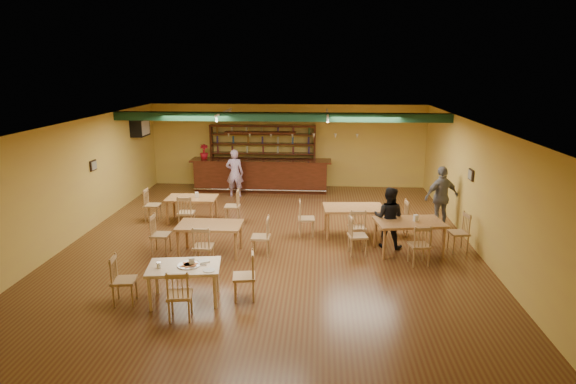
# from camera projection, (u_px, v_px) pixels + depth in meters

# --- Properties ---
(floor) EXTENTS (12.00, 12.00, 0.00)m
(floor) POSITION_uv_depth(u_px,v_px,m) (271.00, 241.00, 12.36)
(floor) COLOR #562E18
(floor) RESTS_ON ground
(ceiling_beam) EXTENTS (10.00, 0.30, 0.25)m
(ceiling_beam) POSITION_uv_depth(u_px,v_px,m) (280.00, 117.00, 14.34)
(ceiling_beam) COLOR #11331E
(ceiling_beam) RESTS_ON ceiling
(track_rail_left) EXTENTS (0.05, 2.50, 0.05)m
(track_rail_left) POSITION_uv_depth(u_px,v_px,m) (224.00, 112.00, 15.02)
(track_rail_left) COLOR silver
(track_rail_left) RESTS_ON ceiling
(track_rail_right) EXTENTS (0.05, 2.50, 0.05)m
(track_rail_right) POSITION_uv_depth(u_px,v_px,m) (327.00, 113.00, 14.81)
(track_rail_right) COLOR silver
(track_rail_right) RESTS_ON ceiling
(ac_unit) EXTENTS (0.34, 0.70, 0.48)m
(ac_unit) POSITION_uv_depth(u_px,v_px,m) (140.00, 127.00, 16.14)
(ac_unit) COLOR silver
(ac_unit) RESTS_ON wall_left
(picture_left) EXTENTS (0.04, 0.34, 0.28)m
(picture_left) POSITION_uv_depth(u_px,v_px,m) (93.00, 165.00, 13.22)
(picture_left) COLOR black
(picture_left) RESTS_ON wall_left
(picture_right) EXTENTS (0.04, 0.34, 0.28)m
(picture_right) POSITION_uv_depth(u_px,v_px,m) (471.00, 175.00, 12.09)
(picture_right) COLOR black
(picture_right) RESTS_ON wall_right
(bar_counter) EXTENTS (4.95, 0.85, 1.13)m
(bar_counter) POSITION_uv_depth(u_px,v_px,m) (261.00, 175.00, 17.25)
(bar_counter) COLOR #32170A
(bar_counter) RESTS_ON ground
(back_bar_hutch) EXTENTS (3.83, 0.40, 2.28)m
(back_bar_hutch) POSITION_uv_depth(u_px,v_px,m) (263.00, 156.00, 17.71)
(back_bar_hutch) COLOR #32170A
(back_bar_hutch) RESTS_ON ground
(poinsettia) EXTENTS (0.37, 0.37, 0.52)m
(poinsettia) POSITION_uv_depth(u_px,v_px,m) (204.00, 152.00, 17.17)
(poinsettia) COLOR #A80F1C
(poinsettia) RESTS_ON bar_counter
(dining_table_a) EXTENTS (1.43, 0.88, 0.70)m
(dining_table_a) POSITION_uv_depth(u_px,v_px,m) (192.00, 209.00, 13.90)
(dining_table_a) COLOR olive
(dining_table_a) RESTS_ON ground
(dining_table_b) EXTENTS (1.61, 1.04, 0.77)m
(dining_table_b) POSITION_uv_depth(u_px,v_px,m) (353.00, 221.00, 12.72)
(dining_table_b) COLOR olive
(dining_table_b) RESTS_ON ground
(dining_table_c) EXTENTS (1.49, 0.90, 0.75)m
(dining_table_c) POSITION_uv_depth(u_px,v_px,m) (210.00, 239.00, 11.43)
(dining_table_c) COLOR olive
(dining_table_c) RESTS_ON ground
(dining_table_d) EXTENTS (1.69, 1.17, 0.78)m
(dining_table_d) POSITION_uv_depth(u_px,v_px,m) (408.00, 237.00, 11.53)
(dining_table_d) COLOR olive
(dining_table_d) RESTS_ON ground
(near_table) EXTENTS (1.44, 1.04, 0.71)m
(near_table) POSITION_uv_depth(u_px,v_px,m) (185.00, 283.00, 9.15)
(near_table) COLOR #D4B58E
(near_table) RESTS_ON ground
(pizza_tray) EXTENTS (0.48, 0.48, 0.01)m
(pizza_tray) POSITION_uv_depth(u_px,v_px,m) (189.00, 265.00, 9.05)
(pizza_tray) COLOR silver
(pizza_tray) RESTS_ON near_table
(parmesan_shaker) EXTENTS (0.08, 0.08, 0.11)m
(parmesan_shaker) POSITION_uv_depth(u_px,v_px,m) (159.00, 265.00, 8.94)
(parmesan_shaker) COLOR #EAE5C6
(parmesan_shaker) RESTS_ON near_table
(napkin_stack) EXTENTS (0.25, 0.23, 0.03)m
(napkin_stack) POSITION_uv_depth(u_px,v_px,m) (204.00, 261.00, 9.22)
(napkin_stack) COLOR white
(napkin_stack) RESTS_ON near_table
(pizza_server) EXTENTS (0.33, 0.13, 0.00)m
(pizza_server) POSITION_uv_depth(u_px,v_px,m) (197.00, 264.00, 9.09)
(pizza_server) COLOR silver
(pizza_server) RESTS_ON pizza_tray
(side_plate) EXTENTS (0.25, 0.25, 0.01)m
(side_plate) POSITION_uv_depth(u_px,v_px,m) (209.00, 270.00, 8.84)
(side_plate) COLOR white
(side_plate) RESTS_ON near_table
(patron_bar) EXTENTS (0.59, 0.39, 1.63)m
(patron_bar) POSITION_uv_depth(u_px,v_px,m) (235.00, 173.00, 16.44)
(patron_bar) COLOR purple
(patron_bar) RESTS_ON ground
(patron_right_a) EXTENTS (0.88, 0.77, 1.51)m
(patron_right_a) POSITION_uv_depth(u_px,v_px,m) (389.00, 217.00, 11.80)
(patron_right_a) COLOR black
(patron_right_a) RESTS_ON ground
(patron_right_b) EXTENTS (1.09, 0.75, 1.71)m
(patron_right_b) POSITION_uv_depth(u_px,v_px,m) (441.00, 197.00, 13.27)
(patron_right_b) COLOR slate
(patron_right_b) RESTS_ON ground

